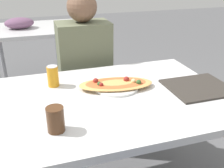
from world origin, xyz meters
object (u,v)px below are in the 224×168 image
(dining_table, at_px, (106,108))
(pizza_main, at_px, (116,84))
(person_seated, at_px, (85,61))
(drink_glass, at_px, (56,119))
(soda_can, at_px, (53,76))
(chair_far_seated, at_px, (83,83))

(dining_table, height_order, pizza_main, pizza_main)
(person_seated, relative_size, drink_glass, 11.07)
(soda_can, distance_m, drink_glass, 0.47)
(dining_table, xyz_separation_m, pizza_main, (0.09, 0.10, 0.09))
(dining_table, bearing_deg, chair_far_seated, 88.01)
(chair_far_seated, bearing_deg, drink_glass, 72.70)
(person_seated, xyz_separation_m, drink_glass, (-0.32, -0.91, 0.08))
(person_seated, relative_size, pizza_main, 2.74)
(chair_far_seated, height_order, soda_can, chair_far_seated)
(chair_far_seated, xyz_separation_m, person_seated, (-0.00, -0.11, 0.23))
(dining_table, bearing_deg, soda_can, 137.03)
(person_seated, bearing_deg, chair_far_seated, -90.00)
(chair_far_seated, distance_m, soda_can, 0.69)
(pizza_main, distance_m, soda_can, 0.37)
(person_seated, distance_m, pizza_main, 0.58)
(dining_table, relative_size, person_seated, 1.08)
(chair_far_seated, xyz_separation_m, drink_glass, (-0.32, -1.02, 0.31))
(soda_can, bearing_deg, dining_table, -42.97)
(person_seated, distance_m, soda_can, 0.53)
(soda_can, height_order, drink_glass, soda_can)
(person_seated, bearing_deg, dining_table, 87.67)
(pizza_main, bearing_deg, drink_glass, -138.76)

